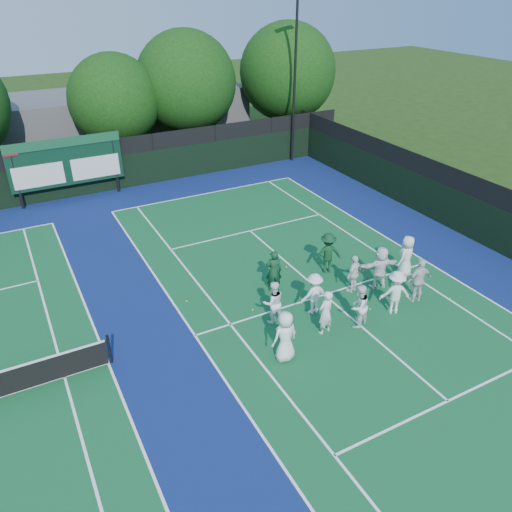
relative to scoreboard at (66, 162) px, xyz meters
name	(u,v)px	position (x,y,z in m)	size (l,w,h in m)	color
ground	(339,308)	(7.01, -15.59, -2.19)	(120.00, 120.00, 0.00)	#1D370F
court_apron	(181,340)	(1.01, -14.59, -2.19)	(34.00, 32.00, 0.01)	navy
near_court	(324,295)	(7.01, -14.59, -2.18)	(11.05, 23.85, 0.01)	#11552A
back_fence	(86,172)	(1.01, 0.41, -0.83)	(34.00, 0.08, 3.00)	black
divider_fence_right	(489,219)	(16.01, -14.59, -0.83)	(0.08, 32.00, 3.00)	black
scoreboard	(66,162)	(0.00, 0.00, 0.00)	(6.00, 0.21, 3.55)	black
clubhouse	(119,120)	(5.01, 8.41, -0.19)	(18.00, 6.00, 4.00)	#555559
light_pole_right	(295,63)	(14.51, 0.11, 4.11)	(1.20, 0.30, 10.12)	black
tree_c	(117,102)	(4.07, 3.99, 2.02)	(5.59, 5.59, 7.15)	black
tree_d	(188,84)	(8.79, 3.99, 2.66)	(6.49, 6.49, 8.27)	black
tree_e	(289,74)	(16.43, 3.99, 2.70)	(6.78, 6.78, 8.46)	black
tennis_ball_0	(253,310)	(4.02, -14.19, -2.16)	(0.07, 0.07, 0.07)	yellow
tennis_ball_1	(363,271)	(9.49, -13.89, -2.16)	(0.07, 0.07, 0.07)	yellow
tennis_ball_2	(450,299)	(11.17, -17.13, -2.16)	(0.07, 0.07, 0.07)	yellow
tennis_ball_3	(187,301)	(2.03, -12.48, -2.16)	(0.07, 0.07, 0.07)	yellow
tennis_ball_4	(286,267)	(6.77, -12.06, -2.16)	(0.07, 0.07, 0.07)	yellow
tennis_ball_5	(370,309)	(7.95, -16.24, -2.16)	(0.07, 0.07, 0.07)	yellow
player_front_0	(285,336)	(3.70, -17.06, -1.28)	(0.89, 0.58, 1.82)	white
player_front_1	(326,312)	(5.65, -16.54, -1.33)	(0.63, 0.41, 1.72)	white
player_front_2	(359,306)	(6.92, -16.75, -1.36)	(0.81, 0.63, 1.67)	white
player_front_3	(395,292)	(8.61, -16.72, -1.32)	(1.13, 0.65, 1.74)	white
player_front_4	(419,280)	(9.93, -16.55, -1.28)	(1.07, 0.45, 1.83)	silver
player_back_0	(273,302)	(4.36, -15.12, -1.36)	(0.81, 0.63, 1.67)	white
player_back_1	(314,294)	(5.97, -15.33, -1.37)	(1.06, 0.61, 1.64)	white
player_back_2	(354,274)	(8.17, -14.85, -1.39)	(0.94, 0.39, 1.60)	white
player_back_3	(380,267)	(9.27, -15.09, -1.29)	(1.68, 0.53, 1.81)	white
player_back_4	(406,256)	(10.80, -14.91, -1.28)	(0.89, 0.58, 1.83)	white
coach_left	(274,271)	(5.42, -13.31, -1.31)	(0.64, 0.42, 1.77)	#103A1F
coach_right	(328,253)	(8.12, -13.13, -1.30)	(1.16, 0.66, 1.79)	#0F371D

